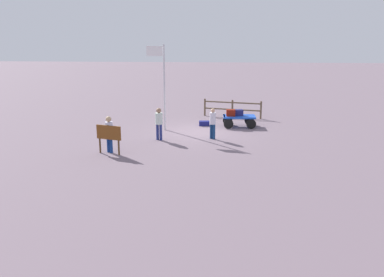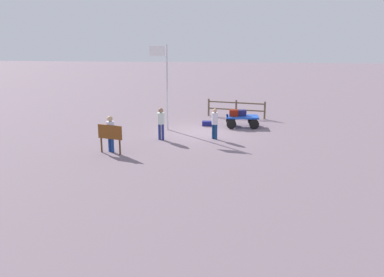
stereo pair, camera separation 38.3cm
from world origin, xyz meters
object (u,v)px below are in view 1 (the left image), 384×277
at_px(suitcase_maroon, 238,113).
at_px(signboard, 109,135).
at_px(luggage_cart, 239,119).
at_px(suitcase_olive, 204,123).
at_px(flagpole, 162,79).
at_px(worker_supervisor, 159,121).
at_px(worker_trailing, 109,131).
at_px(suitcase_navy, 231,113).
at_px(worker_lead, 213,122).

distance_m(suitcase_maroon, signboard, 8.62).
bearing_deg(luggage_cart, suitcase_maroon, -63.60).
bearing_deg(suitcase_olive, flagpole, 28.87).
relative_size(suitcase_maroon, worker_supervisor, 0.34).
height_order(luggage_cart, suitcase_maroon, suitcase_maroon).
bearing_deg(signboard, worker_trailing, -79.03).
xyz_separation_m(suitcase_navy, worker_trailing, (5.58, 5.77, 0.15)).
bearing_deg(flagpole, worker_trailing, 69.96).
bearing_deg(flagpole, suitcase_maroon, -164.64).
xyz_separation_m(luggage_cart, signboard, (6.02, 6.14, 0.43)).
bearing_deg(worker_supervisor, suitcase_navy, -138.13).
xyz_separation_m(luggage_cart, flagpole, (4.32, 1.12, 2.39)).
distance_m(suitcase_navy, flagpole, 4.44).
bearing_deg(worker_lead, suitcase_navy, -108.60).
relative_size(suitcase_navy, suitcase_olive, 0.84).
bearing_deg(suitcase_navy, flagpole, 14.35).
relative_size(worker_lead, signboard, 1.21).
xyz_separation_m(flagpole, signboard, (1.70, 5.02, -1.96)).
bearing_deg(worker_supervisor, signboard, 55.51).
bearing_deg(signboard, worker_supervisor, -124.49).
height_order(suitcase_olive, worker_trailing, worker_trailing).
height_order(worker_supervisor, signboard, worker_supervisor).
bearing_deg(suitcase_navy, suitcase_olive, -10.47).
relative_size(suitcase_navy, worker_lead, 0.33).
bearing_deg(worker_trailing, flagpole, -110.04).
height_order(suitcase_navy, worker_trailing, worker_trailing).
bearing_deg(flagpole, suitcase_olive, -151.13).
bearing_deg(suitcase_olive, signboard, 57.55).
height_order(suitcase_navy, worker_supervisor, worker_supervisor).
distance_m(suitcase_maroon, worker_trailing, 8.49).
bearing_deg(signboard, suitcase_maroon, -134.04).
bearing_deg(worker_supervisor, suitcase_olive, -120.86).
bearing_deg(suitcase_navy, suitcase_maroon, -156.54).
height_order(suitcase_maroon, suitcase_navy, suitcase_navy).
xyz_separation_m(suitcase_maroon, suitcase_olive, (2.00, -0.09, -0.70)).
distance_m(luggage_cart, flagpole, 5.06).
xyz_separation_m(suitcase_navy, suitcase_olive, (1.54, -0.28, -0.71)).
distance_m(worker_lead, worker_trailing, 5.44).
bearing_deg(suitcase_olive, worker_trailing, 56.26).
height_order(worker_supervisor, flagpole, flagpole).
xyz_separation_m(suitcase_olive, worker_supervisor, (2.14, 3.59, 0.86)).
bearing_deg(suitcase_maroon, suitcase_olive, -2.51).
xyz_separation_m(luggage_cart, suitcase_navy, (0.48, 0.14, 0.38)).
xyz_separation_m(suitcase_maroon, flagpole, (4.29, 1.18, 2.02)).
relative_size(worker_supervisor, flagpole, 0.35).
relative_size(suitcase_olive, flagpole, 0.13).
bearing_deg(flagpole, worker_supervisor, 93.75).
relative_size(luggage_cart, signboard, 1.45).
relative_size(suitcase_maroon, suitcase_navy, 1.07).
bearing_deg(suitcase_olive, worker_supervisor, 59.14).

